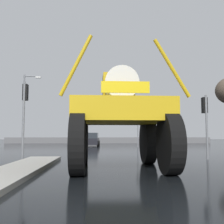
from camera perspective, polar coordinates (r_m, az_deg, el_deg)
ground_plane at (r=21.22m, az=1.42°, el=-8.30°), size 120.00×120.00×0.00m
median_island at (r=9.01m, az=-21.06°, el=-12.12°), size 1.55×11.58×0.15m
oversize_sprayer at (r=10.26m, az=1.52°, el=-1.40°), size 4.19×5.52×4.44m
sedan_ahead at (r=31.59m, az=-4.44°, el=-5.87°), size 2.04×4.18×1.52m
traffic_signal_near_left at (r=14.59m, az=-17.97°, el=1.85°), size 0.24×0.54×3.99m
traffic_signal_near_right at (r=15.12m, az=19.09°, el=-0.10°), size 0.24×0.54×3.37m
traffic_signal_far_left at (r=28.80m, az=5.42°, el=-1.65°), size 0.24×0.55×3.95m
streetlight_far_left at (r=27.77m, az=-17.96°, el=1.07°), size 1.71×0.24×7.22m
roadside_barrier at (r=41.80m, az=-0.63°, el=-6.01°), size 31.80×0.24×0.90m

